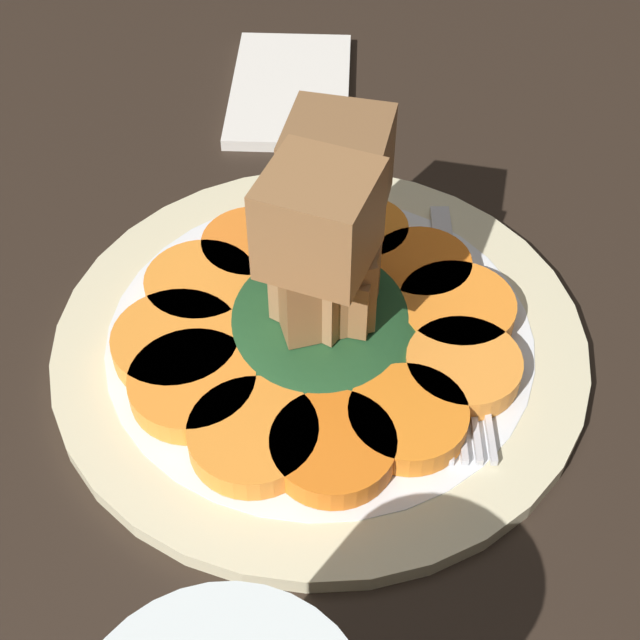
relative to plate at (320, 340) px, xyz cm
name	(u,v)px	position (x,y,z in cm)	size (l,w,h in cm)	color
table_slab	(320,359)	(0.00, 0.00, -1.52)	(120.00, 120.00, 2.00)	black
plate	(320,340)	(0.00, 0.00, 0.00)	(27.84, 27.84, 1.05)	beige
carrot_slice_0	(463,367)	(-2.56, -7.21, 1.24)	(5.74, 5.74, 1.32)	orange
carrot_slice_1	(456,310)	(1.36, -7.12, 1.24)	(6.15, 6.15, 1.32)	orange
carrot_slice_2	(421,268)	(4.41, -5.37, 1.24)	(5.44, 5.44, 1.32)	orange
carrot_slice_3	(362,234)	(7.09, -2.09, 1.24)	(5.24, 5.24, 1.32)	orange
carrot_slice_4	(302,231)	(7.18, 1.36, 1.24)	(5.57, 5.57, 1.32)	#D45F12
carrot_slice_5	(253,248)	(5.63, 4.04, 1.24)	(5.68, 5.68, 1.32)	orange
carrot_slice_6	(201,286)	(2.51, 6.52, 1.24)	(6.01, 6.01, 1.32)	orange
carrot_slice_7	(176,343)	(-1.62, 7.22, 1.24)	(6.52, 6.52, 1.32)	orange
carrot_slice_8	(193,385)	(-4.24, 6.02, 1.24)	(6.25, 6.25, 1.32)	orange
carrot_slice_9	(253,436)	(-7.13, 2.79, 1.24)	(6.12, 6.12, 1.32)	orange
carrot_slice_10	(333,448)	(-7.62, -0.93, 1.24)	(5.86, 5.86, 1.32)	orange
carrot_slice_11	(408,418)	(-5.79, -4.39, 1.24)	(5.71, 5.71, 1.32)	orange
center_pile	(324,267)	(0.24, -0.17, 5.11)	(11.53, 10.38, 11.23)	#1E4723
fork	(455,326)	(0.61, -7.03, 0.78)	(17.98, 2.54, 0.40)	silver
napkin	(290,89)	(23.76, 3.13, -0.12)	(13.79, 8.27, 0.80)	silver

